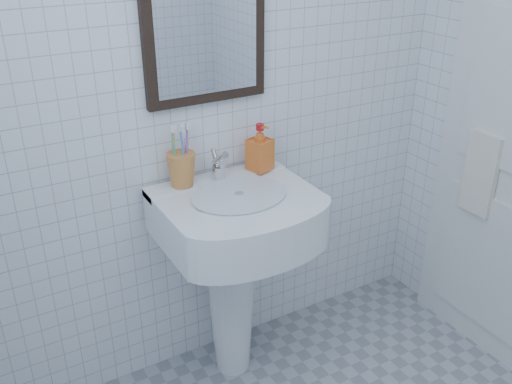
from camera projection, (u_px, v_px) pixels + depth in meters
wall_back at (217, 96)px, 2.30m from camera, size 2.20×0.02×2.50m
washbasin at (233, 254)px, 2.39m from camera, size 0.61×0.45×0.94m
faucet at (219, 167)px, 2.32m from camera, size 0.06×0.12×0.14m
toothbrush_cup at (181, 170)px, 2.26m from camera, size 0.14×0.14×0.14m
soap_dispenser at (260, 147)px, 2.39m from camera, size 0.11×0.12×0.20m
wall_mirror at (205, 21)px, 2.13m from camera, size 0.50×0.04×0.62m
towel_ring at (491, 135)px, 2.46m from camera, size 0.01×0.18×0.18m
hand_towel at (480, 174)px, 2.53m from camera, size 0.03×0.16×0.38m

